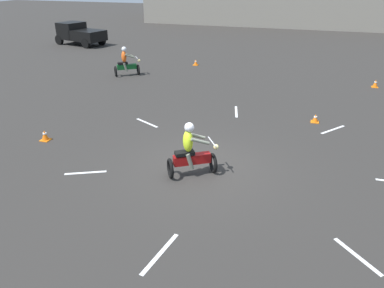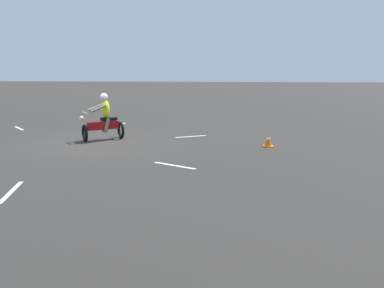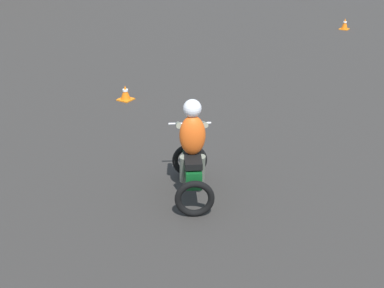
% 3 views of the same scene
% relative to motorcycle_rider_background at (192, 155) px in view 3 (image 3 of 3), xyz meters
% --- Properties ---
extents(motorcycle_rider_background, '(1.48, 1.31, 1.66)m').
position_rel_motorcycle_rider_background_xyz_m(motorcycle_rider_background, '(0.00, 0.00, 0.00)').
color(motorcycle_rider_background, black).
rests_on(motorcycle_rider_background, ground).
extents(traffic_cone_near_left, '(0.32, 0.32, 0.36)m').
position_rel_motorcycle_rider_background_xyz_m(traffic_cone_near_left, '(2.97, 3.80, -0.55)').
color(traffic_cone_near_left, orange).
rests_on(traffic_cone_near_left, ground).
extents(traffic_cone_far_right, '(0.32, 0.32, 0.41)m').
position_rel_motorcycle_rider_background_xyz_m(traffic_cone_far_right, '(13.37, 1.89, -0.53)').
color(traffic_cone_far_right, orange).
rests_on(traffic_cone_far_right, ground).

